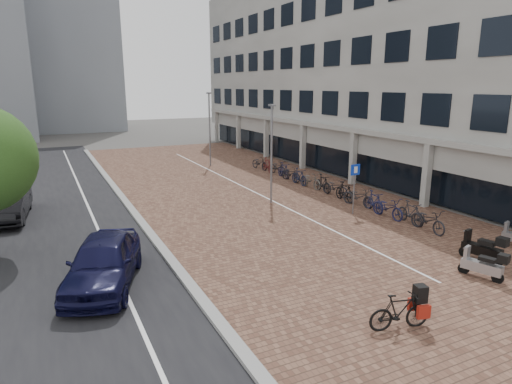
{
  "coord_description": "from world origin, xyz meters",
  "views": [
    {
      "loc": [
        -8.85,
        -12.12,
        6.22
      ],
      "look_at": [
        0.0,
        6.0,
        1.3
      ],
      "focal_mm": 30.96,
      "sensor_mm": 36.0,
      "label": 1
    }
  ],
  "objects_px": {
    "scooter_back": "(482,264)",
    "scooter_mid": "(482,247)",
    "hero_bike": "(400,311)",
    "parking_sign": "(355,181)",
    "car_navy": "(103,262)",
    "car_dark": "(6,202)"
  },
  "relations": [
    {
      "from": "car_navy",
      "to": "scooter_back",
      "type": "relative_size",
      "value": 3.19
    },
    {
      "from": "car_dark",
      "to": "scooter_back",
      "type": "bearing_deg",
      "value": -40.5
    },
    {
      "from": "car_dark",
      "to": "hero_bike",
      "type": "xyz_separation_m",
      "value": [
        9.66,
        -15.58,
        -0.29
      ]
    },
    {
      "from": "car_dark",
      "to": "parking_sign",
      "type": "distance_m",
      "value": 16.61
    },
    {
      "from": "car_navy",
      "to": "hero_bike",
      "type": "relative_size",
      "value": 2.7
    },
    {
      "from": "car_dark",
      "to": "parking_sign",
      "type": "relative_size",
      "value": 1.99
    },
    {
      "from": "hero_bike",
      "to": "parking_sign",
      "type": "distance_m",
      "value": 10.62
    },
    {
      "from": "scooter_mid",
      "to": "parking_sign",
      "type": "bearing_deg",
      "value": 81.81
    },
    {
      "from": "scooter_mid",
      "to": "parking_sign",
      "type": "distance_m",
      "value": 6.95
    },
    {
      "from": "parking_sign",
      "to": "car_navy",
      "type": "bearing_deg",
      "value": -166.9
    },
    {
      "from": "car_navy",
      "to": "car_dark",
      "type": "relative_size",
      "value": 0.95
    },
    {
      "from": "hero_bike",
      "to": "scooter_back",
      "type": "relative_size",
      "value": 1.18
    },
    {
      "from": "hero_bike",
      "to": "car_dark",
      "type": "bearing_deg",
      "value": 45.54
    },
    {
      "from": "car_dark",
      "to": "scooter_back",
      "type": "xyz_separation_m",
      "value": [
        14.33,
        -14.41,
        -0.31
      ]
    },
    {
      "from": "scooter_back",
      "to": "scooter_mid",
      "type": "bearing_deg",
      "value": 19.4
    },
    {
      "from": "car_navy",
      "to": "scooter_mid",
      "type": "xyz_separation_m",
      "value": [
        12.42,
        -3.94,
        -0.25
      ]
    },
    {
      "from": "car_navy",
      "to": "hero_bike",
      "type": "xyz_separation_m",
      "value": [
        6.51,
        -6.07,
        -0.28
      ]
    },
    {
      "from": "car_dark",
      "to": "scooter_mid",
      "type": "xyz_separation_m",
      "value": [
        15.57,
        -13.45,
        -0.27
      ]
    },
    {
      "from": "scooter_mid",
      "to": "car_dark",
      "type": "bearing_deg",
      "value": 128.06
    },
    {
      "from": "car_navy",
      "to": "scooter_mid",
      "type": "distance_m",
      "value": 13.03
    },
    {
      "from": "scooter_mid",
      "to": "parking_sign",
      "type": "height_order",
      "value": "parking_sign"
    },
    {
      "from": "car_navy",
      "to": "car_dark",
      "type": "distance_m",
      "value": 10.02
    }
  ]
}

